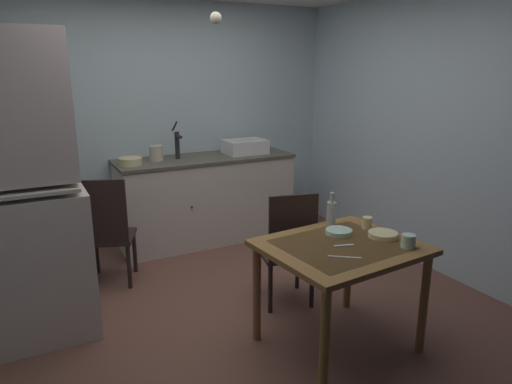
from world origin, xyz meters
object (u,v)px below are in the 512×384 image
mixing_bowl_counter (130,161)px  serving_bowl_wide (339,232)px  hutch_cabinet (7,205)px  hand_pump (177,143)px  dining_table (340,259)px  sink_basin (245,146)px  chair_far_side (288,247)px  glass_bottle (331,213)px  mug_dark (408,241)px  chair_by_counter (108,231)px

mixing_bowl_counter → serving_bowl_wide: size_ratio=1.23×
hutch_cabinet → hand_pump: hutch_cabinet is taller
dining_table → hand_pump: bearing=97.7°
sink_basin → chair_far_side: (-0.45, -1.66, -0.52)m
mixing_bowl_counter → chair_far_side: bearing=-63.0°
mixing_bowl_counter → chair_far_side: size_ratio=0.24×
hand_pump → dining_table: (0.32, -2.35, -0.46)m
hand_pump → glass_bottle: size_ratio=1.60×
hand_pump → sink_basin: bearing=-3.4°
mug_dark → sink_basin: bearing=87.9°
hutch_cabinet → chair_far_side: hutch_cabinet is taller
hutch_cabinet → mixing_bowl_counter: size_ratio=9.31×
sink_basin → chair_by_counter: size_ratio=0.45×
hutch_cabinet → mug_dark: (2.24, -1.33, -0.20)m
mixing_bowl_counter → chair_by_counter: mixing_bowl_counter is taller
sink_basin → mixing_bowl_counter: 1.27m
glass_bottle → sink_basin: bearing=82.1°
chair_far_side → serving_bowl_wide: 0.55m
chair_far_side → chair_by_counter: size_ratio=0.97×
dining_table → sink_basin: bearing=79.2°
hutch_cabinet → mixing_bowl_counter: 1.57m
serving_bowl_wide → mixing_bowl_counter: bearing=114.2°
mixing_bowl_counter → mug_dark: mixing_bowl_counter is taller
serving_bowl_wide → mug_dark: (0.24, -0.40, 0.03)m
mixing_bowl_counter → chair_far_side: mixing_bowl_counter is taller
chair_far_side → dining_table: bearing=-89.4°
hand_pump → serving_bowl_wide: 2.25m
sink_basin → hand_pump: bearing=176.6°
mixing_bowl_counter → glass_bottle: 2.16m
hutch_cabinet → chair_by_counter: hutch_cabinet is taller
mug_dark → hutch_cabinet: bearing=149.3°
glass_bottle → mug_dark: bearing=-73.0°
mixing_bowl_counter → dining_table: bearing=-69.8°
serving_bowl_wide → chair_far_side: bearing=103.5°
hand_pump → mug_dark: (0.66, -2.58, -0.32)m
hutch_cabinet → mug_dark: bearing=-30.7°
mixing_bowl_counter → chair_far_side: (0.82, -1.61, -0.47)m
dining_table → mug_dark: 0.44m
hutch_cabinet → chair_by_counter: size_ratio=2.15×
chair_by_counter → glass_bottle: 1.92m
hutch_cabinet → serving_bowl_wide: bearing=-24.9°
hand_pump → glass_bottle: 2.08m
hutch_cabinet → dining_table: (1.89, -1.09, -0.34)m
sink_basin → hutch_cabinet: bearing=-152.6°
mug_dark → hand_pump: bearing=104.4°
sink_basin → dining_table: bearing=-100.8°
sink_basin → mixing_bowl_counter: size_ratio=1.97×
mixing_bowl_counter → dining_table: size_ratio=0.22×
sink_basin → serving_bowl_wide: bearing=-98.9°
glass_bottle → chair_far_side: bearing=120.6°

